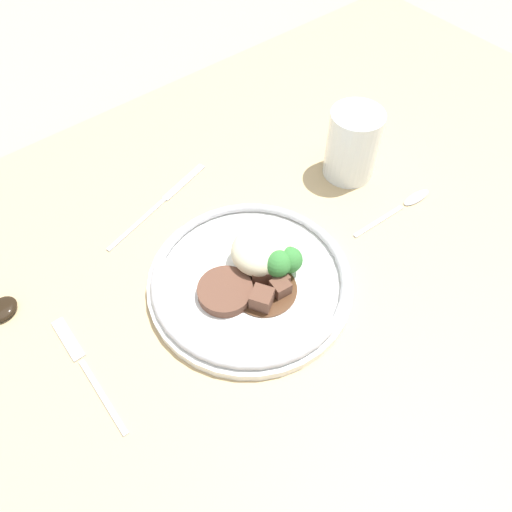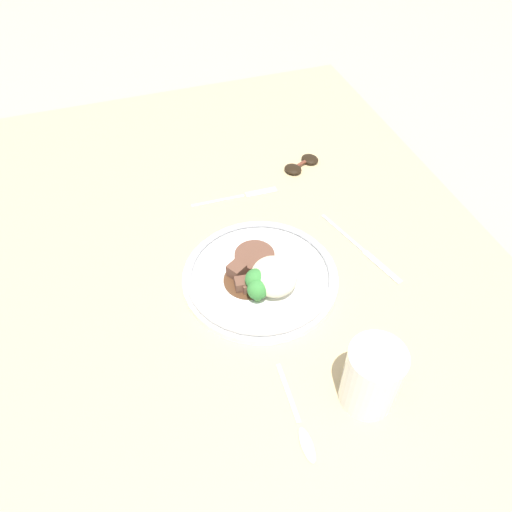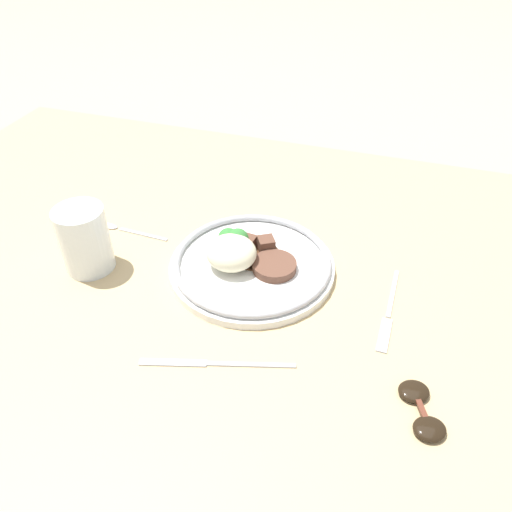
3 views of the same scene
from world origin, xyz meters
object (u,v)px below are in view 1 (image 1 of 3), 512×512
(juice_glass, at_px, (352,148))
(spoon, at_px, (407,203))
(plate, at_px, (253,276))
(fork, at_px, (82,362))
(knife, at_px, (162,202))

(juice_glass, relative_size, spoon, 0.72)
(juice_glass, xyz_separation_m, spoon, (0.02, -0.11, -0.05))
(plate, distance_m, spoon, 0.29)
(juice_glass, xyz_separation_m, fork, (-0.51, -0.03, -0.05))
(spoon, bearing_deg, fork, 174.21)
(fork, bearing_deg, knife, -51.84)
(juice_glass, relative_size, knife, 0.54)
(juice_glass, relative_size, fork, 0.61)
(plate, xyz_separation_m, spoon, (0.29, -0.04, -0.02))
(knife, distance_m, spoon, 0.39)
(plate, height_order, knife, plate)
(juice_glass, bearing_deg, spoon, -79.78)
(juice_glass, distance_m, fork, 0.51)
(fork, bearing_deg, plate, -98.45)
(plate, height_order, spoon, plate)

